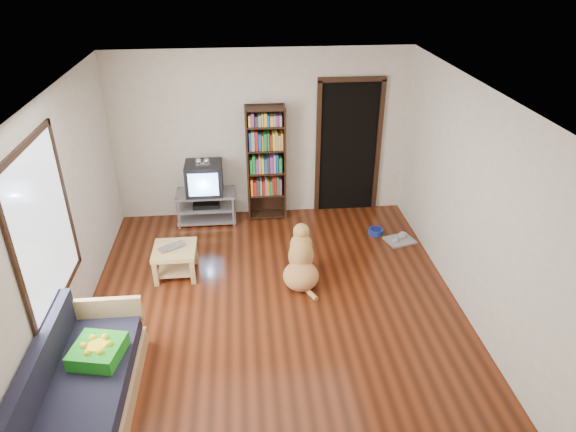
{
  "coord_description": "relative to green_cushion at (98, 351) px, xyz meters",
  "views": [
    {
      "loc": [
        -0.3,
        -4.97,
        3.92
      ],
      "look_at": [
        0.23,
        0.62,
        0.9
      ],
      "focal_mm": 32.0,
      "sensor_mm": 36.0,
      "label": 1
    }
  ],
  "objects": [
    {
      "name": "doorway",
      "position": [
        3.1,
        3.63,
        0.62
      ],
      "size": [
        1.03,
        0.05,
        2.19
      ],
      "color": "black",
      "rests_on": "wall_back"
    },
    {
      "name": "ceiling",
      "position": [
        1.75,
        1.15,
        2.11
      ],
      "size": [
        5.0,
        5.0,
        0.0
      ],
      "primitive_type": "plane",
      "rotation": [
        3.14,
        0.0,
        0.0
      ],
      "color": "white",
      "rests_on": "ground"
    },
    {
      "name": "laptop",
      "position": [
        0.51,
        1.93,
        -0.08
      ],
      "size": [
        0.41,
        0.37,
        0.03
      ],
      "primitive_type": "imported",
      "rotation": [
        0.0,
        0.0,
        0.56
      ],
      "color": "silver",
      "rests_on": "coffee_table"
    },
    {
      "name": "wall_left",
      "position": [
        -0.5,
        1.15,
        0.81
      ],
      "size": [
        0.0,
        5.0,
        5.0
      ],
      "primitive_type": "plane",
      "rotation": [
        1.57,
        0.0,
        1.57
      ],
      "color": "beige",
      "rests_on": "ground"
    },
    {
      "name": "bookshelf",
      "position": [
        1.8,
        3.49,
        0.51
      ],
      "size": [
        0.6,
        0.3,
        1.8
      ],
      "color": "black",
      "rests_on": "ground"
    },
    {
      "name": "coffee_table",
      "position": [
        0.51,
        1.96,
        -0.21
      ],
      "size": [
        0.55,
        0.55,
        0.4
      ],
      "color": "#DABA6F",
      "rests_on": "ground"
    },
    {
      "name": "wall_right",
      "position": [
        4.0,
        1.15,
        0.81
      ],
      "size": [
        0.0,
        5.0,
        5.0
      ],
      "primitive_type": "plane",
      "rotation": [
        1.57,
        0.0,
        -1.57
      ],
      "color": "beige",
      "rests_on": "ground"
    },
    {
      "name": "sofa",
      "position": [
        -0.12,
        -0.23,
        -0.23
      ],
      "size": [
        0.8,
        1.8,
        0.8
      ],
      "color": "tan",
      "rests_on": "ground"
    },
    {
      "name": "dog",
      "position": [
        2.14,
        1.68,
        -0.22
      ],
      "size": [
        0.52,
        0.91,
        0.74
      ],
      "color": "#CB854E",
      "rests_on": "ground"
    },
    {
      "name": "ground",
      "position": [
        1.75,
        1.15,
        -0.49
      ],
      "size": [
        5.0,
        5.0,
        0.0
      ],
      "primitive_type": "plane",
      "color": "#5C240F",
      "rests_on": "ground"
    },
    {
      "name": "wall_back",
      "position": [
        1.75,
        3.65,
        0.81
      ],
      "size": [
        4.5,
        0.0,
        4.5
      ],
      "primitive_type": "plane",
      "rotation": [
        1.57,
        0.0,
        0.0
      ],
      "color": "beige",
      "rests_on": "ground"
    },
    {
      "name": "window",
      "position": [
        -0.48,
        0.65,
        1.01
      ],
      "size": [
        0.03,
        1.46,
        1.7
      ],
      "color": "white",
      "rests_on": "wall_left"
    },
    {
      "name": "dog_bowl",
      "position": [
        3.4,
        2.75,
        -0.45
      ],
      "size": [
        0.22,
        0.22,
        0.08
      ],
      "primitive_type": "cylinder",
      "color": "navy",
      "rests_on": "ground"
    },
    {
      "name": "crt_tv",
      "position": [
        0.85,
        3.42,
        0.25
      ],
      "size": [
        0.55,
        0.52,
        0.58
      ],
      "color": "black",
      "rests_on": "tv_stand"
    },
    {
      "name": "wall_front",
      "position": [
        1.75,
        -1.35,
        0.81
      ],
      "size": [
        4.5,
        0.0,
        4.5
      ],
      "primitive_type": "plane",
      "rotation": [
        -1.57,
        0.0,
        0.0
      ],
      "color": "beige",
      "rests_on": "ground"
    },
    {
      "name": "green_cushion",
      "position": [
        0.0,
        0.0,
        0.0
      ],
      "size": [
        0.53,
        0.53,
        0.15
      ],
      "primitive_type": "cube",
      "rotation": [
        0.0,
        0.0,
        -0.21
      ],
      "color": "#259B1C",
      "rests_on": "sofa"
    },
    {
      "name": "tv_stand",
      "position": [
        0.85,
        3.4,
        -0.22
      ],
      "size": [
        0.9,
        0.45,
        0.5
      ],
      "color": "#99999E",
      "rests_on": "ground"
    },
    {
      "name": "grey_rag",
      "position": [
        3.7,
        2.5,
        -0.48
      ],
      "size": [
        0.47,
        0.42,
        0.03
      ],
      "primitive_type": "cube",
      "rotation": [
        0.0,
        0.0,
        0.27
      ],
      "color": "#989898",
      "rests_on": "ground"
    }
  ]
}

